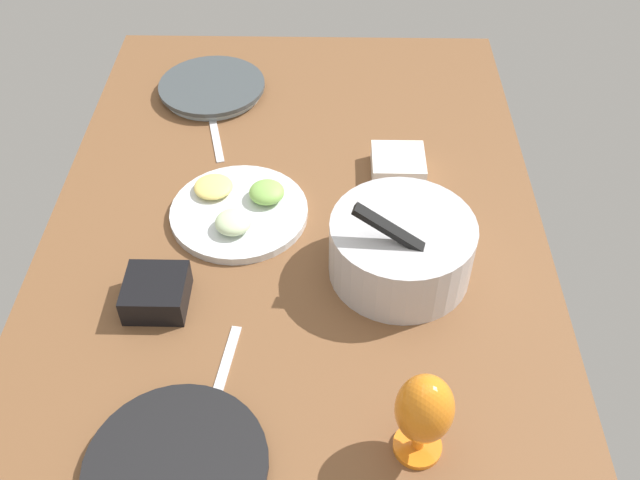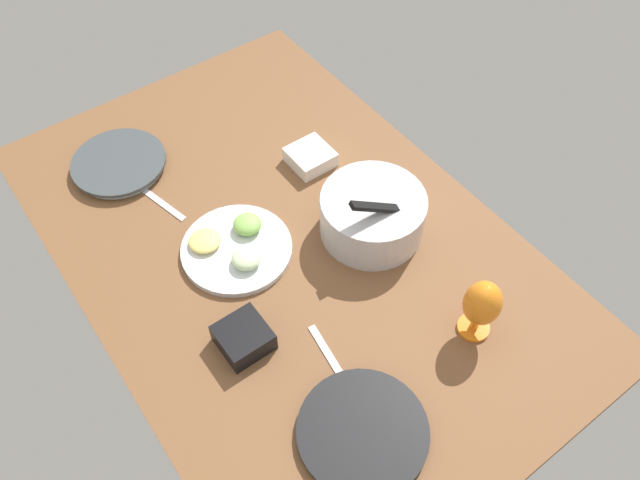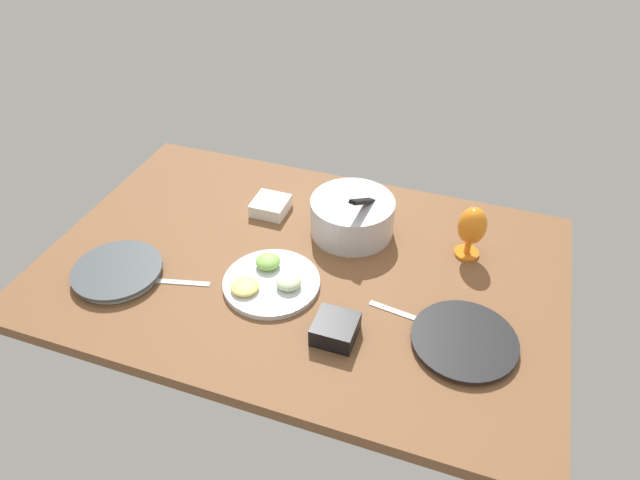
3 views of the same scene
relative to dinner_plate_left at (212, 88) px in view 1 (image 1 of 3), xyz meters
The scene contains 10 objects.
ground_plane 56.25cm from the dinner_plate_left, 24.59° to the left, with size 160.00×104.00×4.00cm, color brown.
dinner_plate_left is the anchor object (origin of this frame).
dinner_plate_right 103.92cm from the dinner_plate_left, ahead, with size 28.67×28.67×2.08cm.
mixing_bowl 75.67cm from the dinner_plate_left, 35.97° to the left, with size 27.54×27.54×19.21cm.
fruit_platter 47.13cm from the dinner_plate_left, 14.16° to the left, with size 29.08×29.08×5.35cm.
hurricane_glass_orange 109.28cm from the dinner_plate_left, 24.40° to the left, with size 8.88×8.88×17.94cm.
square_bowl_black 70.20cm from the dinner_plate_left, ahead, with size 11.44×11.44×5.78cm.
square_bowl_white 55.39cm from the dinner_plate_left, 55.80° to the left, with size 11.79×11.79×4.61cm.
fork_by_left_plate 19.94cm from the dinner_plate_left, ahead, with size 18.00×1.80×0.60cm, color silver.
fork_by_right_plate 85.65cm from the dinner_plate_left, ahead, with size 18.00×1.80×0.60cm, color silver.
Camera 1 is at (104.06, 7.25, 103.07)cm, focal length 39.77 mm.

